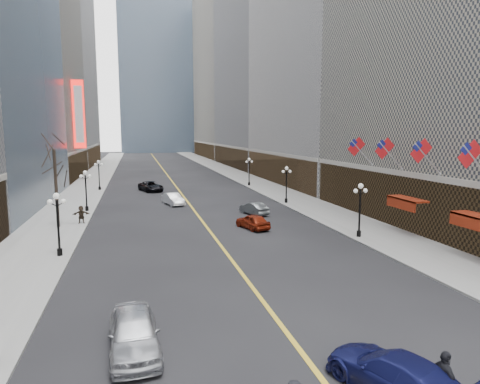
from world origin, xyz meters
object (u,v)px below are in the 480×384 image
streetlamp_east_1 (360,204)px  car_nb_mid (173,199)px  streetlamp_east_2 (286,181)px  car_sb_mid (253,221)px  car_nb_far (151,186)px  car_sb_far (254,208)px  streetlamp_west_2 (86,186)px  streetlamp_west_1 (58,218)px  car_nb_near (134,332)px  streetlamp_west_3 (99,172)px  car_sb_near (395,375)px  streetlamp_east_3 (249,169)px

streetlamp_east_1 → car_nb_mid: (-13.80, 20.53, -2.18)m
streetlamp_east_2 → car_sb_mid: bearing=-122.0°
car_nb_far → car_sb_far: car_nb_far is taller
streetlamp_east_1 → car_nb_mid: bearing=123.9°
car_nb_far → car_sb_far: 23.75m
car_nb_far → car_sb_mid: (8.25, -28.05, -0.05)m
streetlamp_east_2 → car_nb_mid: 14.20m
streetlamp_east_1 → car_sb_mid: 9.81m
streetlamp_east_2 → streetlamp_west_2: same height
streetlamp_west_1 → car_nb_near: streetlamp_west_1 is taller
streetlamp_east_1 → streetlamp_west_1: (-23.60, 0.00, 0.00)m
streetlamp_west_3 → car_nb_near: bearing=-84.2°
car_nb_mid → car_nb_far: (-2.22, 13.09, 0.03)m
streetlamp_west_3 → car_nb_near: streetlamp_west_3 is taller
streetlamp_east_1 → car_sb_near: (-9.80, -20.00, -2.14)m
streetlamp_east_2 → streetlamp_west_3: size_ratio=1.00×
streetlamp_east_1 → car_sb_far: 13.68m
car_nb_near → car_sb_near: (8.61, -5.09, -0.09)m
streetlamp_west_2 → car_sb_far: 18.85m
car_nb_near → streetlamp_west_2: bearing=96.0°
streetlamp_east_1 → car_sb_far: (-5.81, 12.18, -2.24)m
car_nb_mid → car_sb_near: car_sb_near is taller
car_nb_near → car_sb_near: 10.01m
streetlamp_east_3 → car_sb_far: size_ratio=1.12×
streetlamp_east_2 → car_nb_far: (-16.02, 15.63, -2.15)m
streetlamp_east_1 → car_nb_far: streetlamp_east_1 is taller
streetlamp_west_1 → car_sb_mid: bearing=19.4°
streetlamp_east_1 → car_nb_far: bearing=115.5°
streetlamp_east_2 → streetlamp_east_1: bearing=-90.0°
car_nb_far → car_sb_near: bearing=-102.0°
streetlamp_east_1 → streetlamp_east_3: bearing=90.0°
car_sb_mid → streetlamp_west_1: bearing=2.3°
streetlamp_east_2 → streetlamp_west_3: same height
car_sb_mid → car_sb_near: bearing=68.4°
car_sb_far → car_sb_near: bearing=65.3°
streetlamp_west_1 → streetlamp_west_3: bearing=90.0°
streetlamp_east_3 → streetlamp_west_2: 29.68m
streetlamp_west_3 → car_nb_far: 8.23m
streetlamp_east_2 → streetlamp_east_3: same height
car_sb_mid → car_sb_far: bearing=-123.6°
streetlamp_east_3 → car_nb_mid: (-13.80, -15.47, -2.18)m
streetlamp_west_2 → car_sb_mid: size_ratio=1.11×
streetlamp_west_1 → streetlamp_west_2: same height
car_sb_mid → streetlamp_west_2: bearing=-55.2°
streetlamp_west_2 → car_nb_near: 33.37m
streetlamp_west_2 → car_nb_mid: bearing=14.5°
streetlamp_east_2 → car_sb_mid: (-7.77, -12.42, -2.21)m
streetlamp_east_1 → streetlamp_west_2: size_ratio=1.00×
streetlamp_west_3 → car_sb_mid: 34.37m
streetlamp_west_1 → car_nb_far: size_ratio=0.84×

